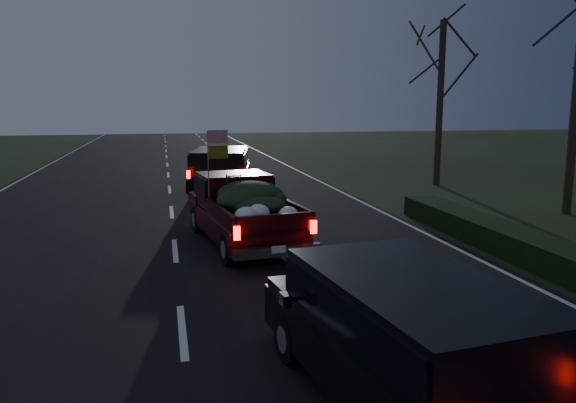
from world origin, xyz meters
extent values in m
plane|color=black|center=(0.00, 0.00, 0.00)|extent=(120.00, 120.00, 0.00)
cube|color=black|center=(0.00, 0.00, 0.01)|extent=(14.00, 120.00, 0.02)
cube|color=black|center=(7.80, 3.00, 0.30)|extent=(1.00, 10.00, 0.60)
cylinder|color=black|center=(11.50, 14.00, 3.50)|extent=(0.28, 0.28, 7.00)
cube|color=#34070A|center=(1.72, 5.42, 0.57)|extent=(2.52, 4.96, 0.52)
cube|color=#34070A|center=(1.60, 6.27, 1.28)|extent=(1.95, 1.74, 0.85)
cube|color=black|center=(1.60, 6.27, 1.38)|extent=(2.03, 1.66, 0.52)
cube|color=#34070A|center=(1.89, 4.20, 0.85)|extent=(2.10, 2.87, 0.06)
ellipsoid|color=black|center=(1.87, 4.68, 1.28)|extent=(1.74, 1.90, 0.57)
cylinder|color=gray|center=(0.87, 5.31, 1.95)|extent=(0.03, 0.03, 1.90)
cube|color=red|center=(1.13, 5.34, 2.73)|extent=(0.49, 0.09, 0.32)
cube|color=gold|center=(1.13, 5.34, 2.35)|extent=(0.49, 0.09, 0.32)
cube|color=black|center=(2.04, 13.89, 0.64)|extent=(2.98, 5.29, 0.62)
cube|color=black|center=(1.99, 13.64, 1.35)|extent=(2.60, 3.94, 0.83)
cube|color=black|center=(1.99, 13.64, 1.43)|extent=(2.68, 3.86, 0.50)
cube|color=black|center=(2.45, -2.75, 0.59)|extent=(2.48, 4.81, 0.58)
cube|color=black|center=(2.48, -2.99, 1.25)|extent=(2.21, 3.55, 0.77)
cube|color=black|center=(2.48, -2.99, 1.32)|extent=(2.29, 3.47, 0.46)
cube|color=black|center=(1.22, -1.99, 1.13)|extent=(0.12, 0.22, 0.15)
camera|label=1|loc=(-0.18, -8.47, 3.53)|focal=35.00mm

